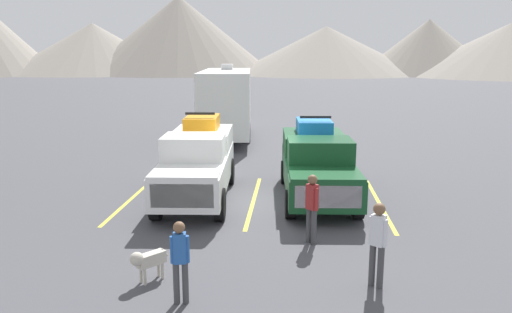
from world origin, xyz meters
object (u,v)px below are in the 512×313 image
(person_b, at_px, (180,257))
(person_c, at_px, (312,204))
(camper_trailer_a, at_px, (226,101))
(dog, at_px, (146,260))
(person_a, at_px, (378,239))
(pickup_truck_a, at_px, (198,161))
(pickup_truck_b, at_px, (317,162))

(person_b, relative_size, person_c, 0.93)
(person_b, bearing_deg, person_c, 51.75)
(camper_trailer_a, bearing_deg, dog, -87.81)
(camper_trailer_a, distance_m, person_b, 17.59)
(person_a, bearing_deg, camper_trailer_a, 107.49)
(person_b, height_order, person_c, person_c)
(person_a, height_order, person_b, person_a)
(pickup_truck_a, bearing_deg, dog, -89.05)
(pickup_truck_a, bearing_deg, person_a, -51.27)
(dog, bearing_deg, pickup_truck_b, 60.26)
(camper_trailer_a, bearing_deg, person_b, -85.03)
(person_a, distance_m, person_c, 2.50)
(pickup_truck_a, xyz_separation_m, person_c, (3.46, -3.63, -0.22))
(pickup_truck_a, distance_m, camper_trailer_a, 10.76)
(person_a, height_order, dog, person_a)
(pickup_truck_a, distance_m, dog, 6.04)
(dog, bearing_deg, pickup_truck_a, 90.95)
(person_c, bearing_deg, dog, -144.86)
(person_b, bearing_deg, person_a, 14.54)
(pickup_truck_b, xyz_separation_m, person_b, (-2.77, -7.17, -0.21))
(pickup_truck_a, distance_m, person_c, 5.02)
(pickup_truck_b, xyz_separation_m, dog, (-3.65, -6.39, -0.65))
(camper_trailer_a, xyz_separation_m, person_a, (5.21, -16.53, -1.06))
(person_b, bearing_deg, dog, 138.36)
(pickup_truck_a, distance_m, pickup_truck_b, 3.77)
(pickup_truck_a, xyz_separation_m, camper_trailer_a, (-0.54, 10.71, 0.85))
(camper_trailer_a, bearing_deg, pickup_truck_a, -87.12)
(pickup_truck_a, height_order, person_a, pickup_truck_a)
(person_a, bearing_deg, person_c, 118.74)
(pickup_truck_a, bearing_deg, pickup_truck_b, 6.01)
(person_b, bearing_deg, camper_trailer_a, 94.97)
(pickup_truck_b, bearing_deg, camper_trailer_a, 112.58)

